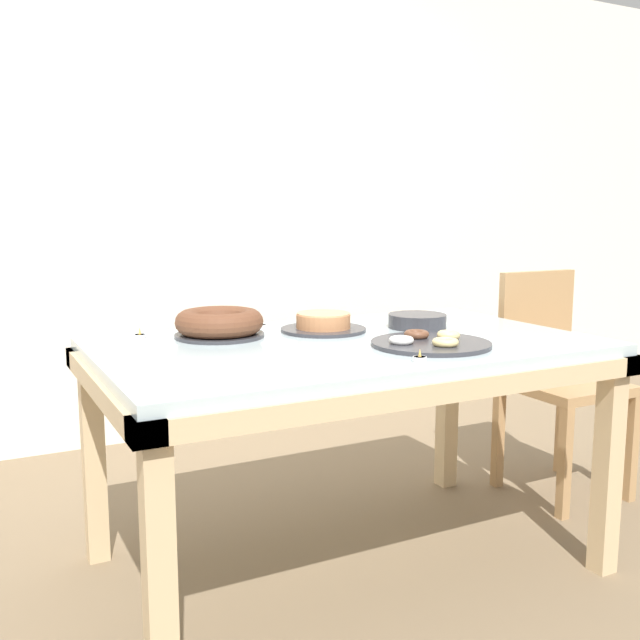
% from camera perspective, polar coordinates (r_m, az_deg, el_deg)
% --- Properties ---
extents(ground_plane, '(12.00, 12.00, 0.00)m').
position_cam_1_polar(ground_plane, '(2.58, 2.08, -18.94)').
color(ground_plane, '#7A664C').
extents(wall_back, '(8.00, 0.10, 2.60)m').
position_cam_1_polar(wall_back, '(3.87, -10.52, 10.08)').
color(wall_back, silver).
rests_on(wall_back, ground).
extents(dining_table, '(1.62, 0.99, 0.78)m').
position_cam_1_polar(dining_table, '(2.34, 2.17, -3.88)').
color(dining_table, silver).
rests_on(dining_table, ground).
extents(chair, '(0.42, 0.42, 0.94)m').
position_cam_1_polar(chair, '(3.21, 18.17, -3.84)').
color(chair, tan).
rests_on(chair, ground).
extents(cake_chocolate_round, '(0.30, 0.30, 0.07)m').
position_cam_1_polar(cake_chocolate_round, '(2.50, 0.27, -0.29)').
color(cake_chocolate_round, '#333338').
rests_on(cake_chocolate_round, dining_table).
extents(cake_golden_bundt, '(0.30, 0.30, 0.09)m').
position_cam_1_polar(cake_golden_bundt, '(2.41, -8.05, -0.28)').
color(cake_golden_bundt, '#333338').
rests_on(cake_golden_bundt, dining_table).
extents(pastry_platter, '(0.38, 0.38, 0.04)m').
position_cam_1_polar(pastry_platter, '(2.26, 8.82, -1.78)').
color(pastry_platter, '#333338').
rests_on(pastry_platter, dining_table).
extents(plate_stack, '(0.21, 0.21, 0.05)m').
position_cam_1_polar(plate_stack, '(2.60, 7.79, -0.07)').
color(plate_stack, '#333338').
rests_on(plate_stack, dining_table).
extents(tealight_left_edge, '(0.04, 0.04, 0.04)m').
position_cam_1_polar(tealight_left_edge, '(2.43, -14.21, -1.26)').
color(tealight_left_edge, silver).
rests_on(tealight_left_edge, dining_table).
extents(tealight_centre, '(0.04, 0.04, 0.04)m').
position_cam_1_polar(tealight_centre, '(2.56, -4.74, -0.49)').
color(tealight_centre, silver).
rests_on(tealight_centre, dining_table).
extents(tealight_near_cakes, '(0.04, 0.04, 0.04)m').
position_cam_1_polar(tealight_near_cakes, '(2.01, 7.98, -3.08)').
color(tealight_near_cakes, silver).
rests_on(tealight_near_cakes, dining_table).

